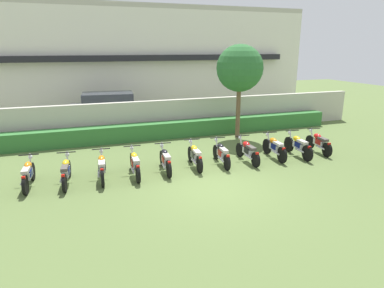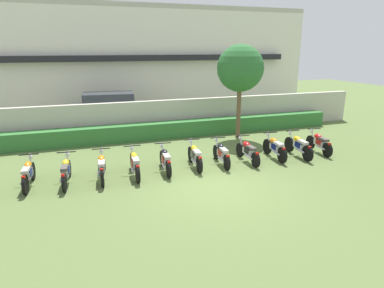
{
  "view_description": "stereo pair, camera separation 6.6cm",
  "coord_description": "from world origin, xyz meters",
  "px_view_note": "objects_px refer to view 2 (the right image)",
  "views": [
    {
      "loc": [
        -4.02,
        -9.11,
        4.28
      ],
      "look_at": [
        0.0,
        2.29,
        0.83
      ],
      "focal_mm": 31.68,
      "sensor_mm": 36.0,
      "label": 1
    },
    {
      "loc": [
        -3.95,
        -9.13,
        4.28
      ],
      "look_at": [
        0.0,
        2.29,
        0.83
      ],
      "focal_mm": 31.68,
      "sensor_mm": 36.0,
      "label": 2
    }
  ],
  "objects_px": {
    "motorcycle_in_row_0": "(28,173)",
    "motorcycle_in_row_1": "(66,171)",
    "motorcycle_in_row_8": "(275,147)",
    "motorcycle_in_row_5": "(195,156)",
    "motorcycle_in_row_4": "(165,160)",
    "motorcycle_in_row_3": "(135,163)",
    "motorcycle_in_row_7": "(248,151)",
    "parked_car": "(112,110)",
    "motorcycle_in_row_2": "(102,167)",
    "motorcycle_in_row_6": "(221,153)",
    "motorcycle_in_row_10": "(319,143)",
    "motorcycle_in_row_9": "(298,146)",
    "tree_near_inspector": "(240,69)"
  },
  "relations": [
    {
      "from": "motorcycle_in_row_0",
      "to": "motorcycle_in_row_1",
      "type": "distance_m",
      "value": 1.14
    },
    {
      "from": "motorcycle_in_row_0",
      "to": "motorcycle_in_row_8",
      "type": "height_order",
      "value": "motorcycle_in_row_8"
    },
    {
      "from": "motorcycle_in_row_5",
      "to": "motorcycle_in_row_8",
      "type": "height_order",
      "value": "motorcycle_in_row_8"
    },
    {
      "from": "motorcycle_in_row_4",
      "to": "motorcycle_in_row_5",
      "type": "distance_m",
      "value": 1.16
    },
    {
      "from": "motorcycle_in_row_4",
      "to": "motorcycle_in_row_5",
      "type": "height_order",
      "value": "motorcycle_in_row_5"
    },
    {
      "from": "motorcycle_in_row_3",
      "to": "motorcycle_in_row_7",
      "type": "bearing_deg",
      "value": -87.16
    },
    {
      "from": "parked_car",
      "to": "motorcycle_in_row_4",
      "type": "xyz_separation_m",
      "value": [
        0.93,
        -8.03,
        -0.49
      ]
    },
    {
      "from": "motorcycle_in_row_7",
      "to": "motorcycle_in_row_8",
      "type": "distance_m",
      "value": 1.22
    },
    {
      "from": "motorcycle_in_row_4",
      "to": "motorcycle_in_row_5",
      "type": "bearing_deg",
      "value": -81.05
    },
    {
      "from": "motorcycle_in_row_5",
      "to": "motorcycle_in_row_2",
      "type": "bearing_deg",
      "value": 97.64
    },
    {
      "from": "parked_car",
      "to": "motorcycle_in_row_6",
      "type": "bearing_deg",
      "value": -62.94
    },
    {
      "from": "motorcycle_in_row_2",
      "to": "motorcycle_in_row_10",
      "type": "distance_m",
      "value": 8.87
    },
    {
      "from": "motorcycle_in_row_2",
      "to": "motorcycle_in_row_9",
      "type": "distance_m",
      "value": 7.74
    },
    {
      "from": "motorcycle_in_row_0",
      "to": "motorcycle_in_row_1",
      "type": "relative_size",
      "value": 0.96
    },
    {
      "from": "motorcycle_in_row_4",
      "to": "motorcycle_in_row_9",
      "type": "xyz_separation_m",
      "value": [
        5.55,
        -0.06,
        0.01
      ]
    },
    {
      "from": "parked_car",
      "to": "motorcycle_in_row_4",
      "type": "bearing_deg",
      "value": -77.8
    },
    {
      "from": "motorcycle_in_row_3",
      "to": "motorcycle_in_row_10",
      "type": "relative_size",
      "value": 1.06
    },
    {
      "from": "motorcycle_in_row_6",
      "to": "motorcycle_in_row_10",
      "type": "xyz_separation_m",
      "value": [
        4.48,
        0.01,
        0.01
      ]
    },
    {
      "from": "motorcycle_in_row_7",
      "to": "motorcycle_in_row_8",
      "type": "xyz_separation_m",
      "value": [
        1.22,
        0.03,
        0.02
      ]
    },
    {
      "from": "motorcycle_in_row_1",
      "to": "motorcycle_in_row_6",
      "type": "xyz_separation_m",
      "value": [
        5.52,
        0.11,
        -0.0
      ]
    },
    {
      "from": "tree_near_inspector",
      "to": "motorcycle_in_row_6",
      "type": "bearing_deg",
      "value": -124.99
    },
    {
      "from": "parked_car",
      "to": "motorcycle_in_row_2",
      "type": "bearing_deg",
      "value": -93.25
    },
    {
      "from": "tree_near_inspector",
      "to": "motorcycle_in_row_9",
      "type": "height_order",
      "value": "tree_near_inspector"
    },
    {
      "from": "motorcycle_in_row_9",
      "to": "motorcycle_in_row_10",
      "type": "bearing_deg",
      "value": -79.74
    },
    {
      "from": "motorcycle_in_row_9",
      "to": "motorcycle_in_row_10",
      "type": "height_order",
      "value": "motorcycle_in_row_9"
    },
    {
      "from": "motorcycle_in_row_0",
      "to": "motorcycle_in_row_3",
      "type": "relative_size",
      "value": 0.95
    },
    {
      "from": "tree_near_inspector",
      "to": "motorcycle_in_row_3",
      "type": "distance_m",
      "value": 7.34
    },
    {
      "from": "motorcycle_in_row_10",
      "to": "motorcycle_in_row_4",
      "type": "bearing_deg",
      "value": 96.4
    },
    {
      "from": "motorcycle_in_row_6",
      "to": "motorcycle_in_row_7",
      "type": "xyz_separation_m",
      "value": [
        1.08,
        -0.06,
        -0.0
      ]
    },
    {
      "from": "motorcycle_in_row_0",
      "to": "motorcycle_in_row_9",
      "type": "relative_size",
      "value": 0.92
    },
    {
      "from": "parked_car",
      "to": "motorcycle_in_row_10",
      "type": "relative_size",
      "value": 2.57
    },
    {
      "from": "parked_car",
      "to": "motorcycle_in_row_7",
      "type": "distance_m",
      "value": 9.08
    },
    {
      "from": "parked_car",
      "to": "motorcycle_in_row_1",
      "type": "bearing_deg",
      "value": -100.88
    },
    {
      "from": "motorcycle_in_row_0",
      "to": "motorcycle_in_row_10",
      "type": "xyz_separation_m",
      "value": [
        11.12,
        -0.01,
        -0.0
      ]
    },
    {
      "from": "motorcycle_in_row_0",
      "to": "motorcycle_in_row_6",
      "type": "xyz_separation_m",
      "value": [
        6.65,
        -0.03,
        -0.01
      ]
    },
    {
      "from": "motorcycle_in_row_3",
      "to": "motorcycle_in_row_4",
      "type": "xyz_separation_m",
      "value": [
        1.1,
        0.06,
        -0.01
      ]
    },
    {
      "from": "motorcycle_in_row_9",
      "to": "motorcycle_in_row_4",
      "type": "bearing_deg",
      "value": 92.83
    },
    {
      "from": "motorcycle_in_row_2",
      "to": "motorcycle_in_row_7",
      "type": "height_order",
      "value": "motorcycle_in_row_2"
    },
    {
      "from": "motorcycle_in_row_1",
      "to": "motorcycle_in_row_10",
      "type": "xyz_separation_m",
      "value": [
        10.0,
        0.12,
        0.0
      ]
    },
    {
      "from": "motorcycle_in_row_9",
      "to": "motorcycle_in_row_2",
      "type": "bearing_deg",
      "value": 93.45
    },
    {
      "from": "motorcycle_in_row_0",
      "to": "motorcycle_in_row_4",
      "type": "bearing_deg",
      "value": -87.26
    },
    {
      "from": "parked_car",
      "to": "motorcycle_in_row_7",
      "type": "height_order",
      "value": "parked_car"
    },
    {
      "from": "motorcycle_in_row_3",
      "to": "motorcycle_in_row_7",
      "type": "distance_m",
      "value": 4.38
    },
    {
      "from": "motorcycle_in_row_1",
      "to": "motorcycle_in_row_7",
      "type": "bearing_deg",
      "value": -84.11
    },
    {
      "from": "parked_car",
      "to": "motorcycle_in_row_8",
      "type": "height_order",
      "value": "parked_car"
    },
    {
      "from": "motorcycle_in_row_8",
      "to": "motorcycle_in_row_10",
      "type": "relative_size",
      "value": 1.03
    },
    {
      "from": "motorcycle_in_row_10",
      "to": "motorcycle_in_row_7",
      "type": "bearing_deg",
      "value": 96.91
    },
    {
      "from": "parked_car",
      "to": "motorcycle_in_row_5",
      "type": "bearing_deg",
      "value": -69.67
    },
    {
      "from": "tree_near_inspector",
      "to": "motorcycle_in_row_0",
      "type": "height_order",
      "value": "tree_near_inspector"
    },
    {
      "from": "motorcycle_in_row_2",
      "to": "motorcycle_in_row_5",
      "type": "xyz_separation_m",
      "value": [
        3.35,
        0.17,
        -0.01
      ]
    }
  ]
}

